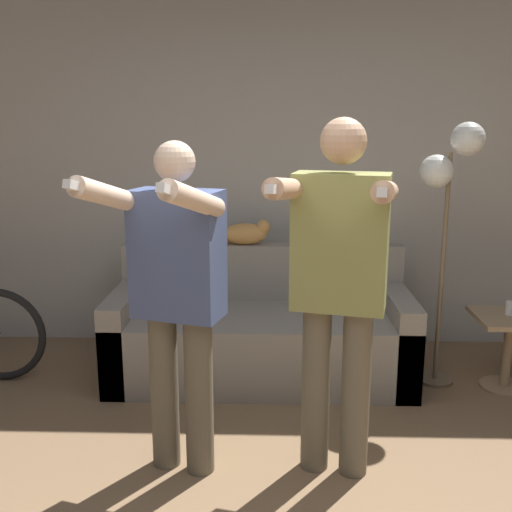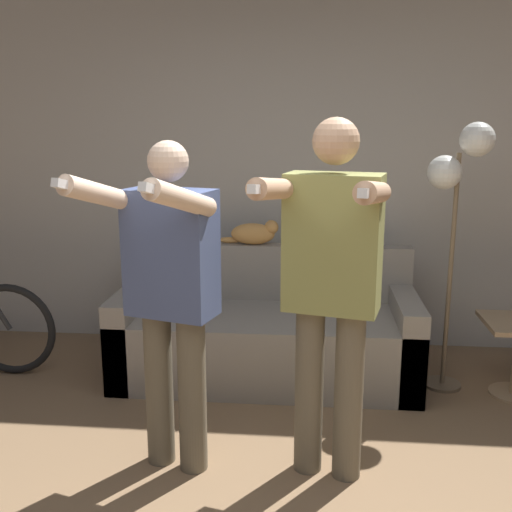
# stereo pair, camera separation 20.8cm
# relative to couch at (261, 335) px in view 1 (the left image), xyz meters

# --- Properties ---
(wall_back) EXTENTS (10.00, 0.05, 2.60)m
(wall_back) POSITION_rel_couch_xyz_m (0.11, 0.69, 1.01)
(wall_back) COLOR #B7B2A8
(wall_back) RESTS_ON ground_plane
(couch) EXTENTS (2.01, 0.83, 0.86)m
(couch) POSITION_rel_couch_xyz_m (0.00, 0.00, 0.00)
(couch) COLOR gray
(couch) RESTS_ON ground_plane
(person_left) EXTENTS (0.61, 0.75, 1.64)m
(person_left) POSITION_rel_couch_xyz_m (-0.38, -1.16, 0.66)
(person_left) COLOR #6B604C
(person_left) RESTS_ON ground_plane
(person_right) EXTENTS (0.61, 0.75, 1.74)m
(person_right) POSITION_rel_couch_xyz_m (0.39, -1.16, 0.73)
(person_right) COLOR #6B604C
(person_right) RESTS_ON ground_plane
(cat) EXTENTS (0.43, 0.14, 0.18)m
(cat) POSITION_rel_couch_xyz_m (-0.11, 0.31, 0.65)
(cat) COLOR tan
(cat) RESTS_ON couch
(floor_lamp) EXTENTS (0.39, 0.24, 1.72)m
(floor_lamp) POSITION_rel_couch_xyz_m (1.19, -0.07, 1.09)
(floor_lamp) COLOR #756047
(floor_lamp) RESTS_ON ground_plane
(side_table) EXTENTS (0.44, 0.44, 0.50)m
(side_table) POSITION_rel_couch_xyz_m (1.61, -0.16, 0.07)
(side_table) COLOR #A38460
(side_table) RESTS_ON ground_plane
(cup) EXTENTS (0.07, 0.07, 0.09)m
(cup) POSITION_rel_couch_xyz_m (1.62, -0.13, 0.25)
(cup) COLOR white
(cup) RESTS_ON side_table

